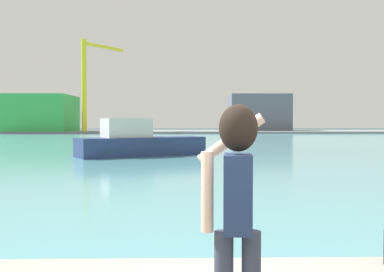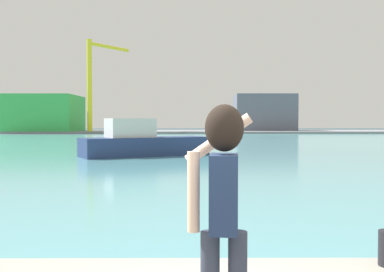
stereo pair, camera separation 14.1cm
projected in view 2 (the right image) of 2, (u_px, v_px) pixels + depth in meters
ground_plane at (191, 141)px, 53.14m from camera, size 220.00×220.00×0.00m
harbor_water at (191, 140)px, 55.14m from camera, size 140.00×100.00×0.02m
far_shore_dock at (190, 132)px, 95.11m from camera, size 140.00×20.00×0.45m
person_photographer at (223, 198)px, 3.13m from camera, size 0.53×0.56×1.74m
boat_moored at (142, 143)px, 29.34m from camera, size 8.81×6.30×2.53m
warehouse_left at (44, 113)px, 91.59m from camera, size 14.13×13.52×7.49m
warehouse_right at (264, 113)px, 96.80m from camera, size 13.12×8.87×7.99m
port_crane at (94, 77)px, 87.78m from camera, size 7.21×9.49×18.43m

